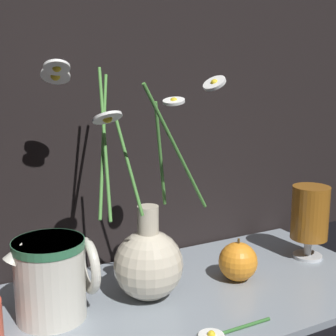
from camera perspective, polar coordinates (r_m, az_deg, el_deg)
The scene contains 7 objects.
ground_plane at distance 0.79m, azimuth 0.78°, elevation -16.06°, with size 6.00×6.00×0.00m, color black.
shelf at distance 0.78m, azimuth 0.78°, elevation -15.68°, with size 0.74×0.34×0.01m.
vase_with_flowers at distance 0.75m, azimuth -2.56°, elevation -10.80°, with size 0.22×0.23×0.37m.
ceramic_pitcher at distance 0.71m, azimuth -13.94°, elevation -12.54°, with size 0.13×0.10×0.13m.
tea_glass at distance 0.93m, azimuth 16.92°, elevation -5.45°, with size 0.07×0.07×0.14m.
orange_fruit at distance 0.83m, azimuth 8.42°, elevation -11.15°, with size 0.07×0.07×0.08m.
loose_daisy at distance 0.68m, azimuth 6.35°, elevation -19.42°, with size 0.12×0.04×0.01m.
Camera 1 is at (-0.33, -0.61, 0.37)m, focal length 50.00 mm.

